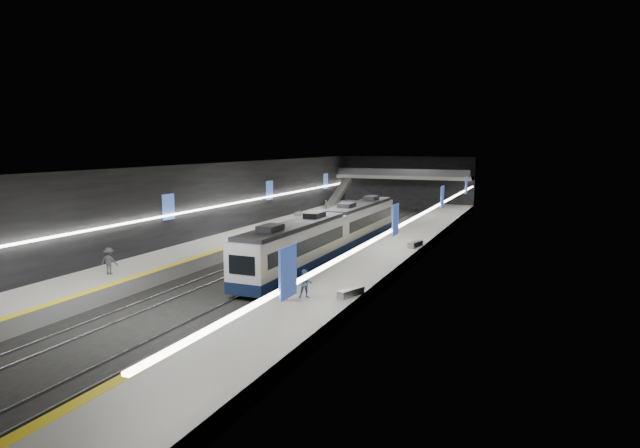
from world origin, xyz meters
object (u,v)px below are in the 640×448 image
at_px(train, 332,232).
at_px(bench_left_far, 298,214).
at_px(passenger_right_b, 305,284).
at_px(passenger_left_b, 109,261).
at_px(passenger_right_a, 285,285).
at_px(bench_right_near, 351,293).
at_px(bench_right_far, 415,244).
at_px(escalator, 339,193).
at_px(passenger_left_a, 326,208).

distance_m(train, bench_left_far, 19.94).
height_order(train, passenger_right_b, train).
bearing_deg(passenger_left_b, bench_left_far, -101.65).
height_order(passenger_right_a, passenger_left_b, passenger_left_b).
height_order(bench_right_near, passenger_left_b, passenger_left_b).
relative_size(train, bench_right_far, 14.75).
bearing_deg(train, passenger_left_b, -121.86).
distance_m(train, passenger_left_b, 18.74).
bearing_deg(passenger_left_b, bench_right_far, -147.25).
bearing_deg(escalator, bench_right_far, -56.50).
xyz_separation_m(bench_left_far, passenger_right_a, (14.95, -33.30, 0.65)).
xyz_separation_m(bench_left_far, bench_right_near, (18.09, -31.00, -0.01)).
bearing_deg(bench_right_far, passenger_left_a, 143.12).
relative_size(bench_right_far, passenger_right_b, 1.22).
bearing_deg(passenger_right_a, passenger_left_a, 26.31).
height_order(bench_right_near, passenger_right_b, passenger_right_b).
height_order(escalator, passenger_left_a, escalator).
height_order(bench_right_far, passenger_right_a, passenger_right_a).
xyz_separation_m(train, passenger_left_a, (-8.05, 18.21, -0.25)).
relative_size(escalator, passenger_left_b, 4.35).
xyz_separation_m(escalator, passenger_right_a, (13.86, -44.32, -1.01)).
height_order(escalator, passenger_left_b, escalator).
bearing_deg(bench_right_far, passenger_left_b, -123.04).
bearing_deg(train, bench_right_far, 15.12).
bearing_deg(bench_right_far, passenger_right_b, -86.89).
bearing_deg(bench_right_near, passenger_right_b, -128.11).
xyz_separation_m(escalator, passenger_right_b, (14.72, -43.40, -1.06)).
bearing_deg(bench_right_far, bench_right_near, -79.56).
bearing_deg(passenger_right_a, bench_right_near, -46.25).
bearing_deg(passenger_left_b, escalator, -103.62).
relative_size(train, bench_left_far, 15.44).
bearing_deg(escalator, bench_left_far, -95.64).
distance_m(passenger_right_b, passenger_left_b, 14.61).
bearing_deg(passenger_left_a, passenger_right_b, 35.46).
distance_m(train, bench_right_near, 16.09).
distance_m(bench_right_far, passenger_left_b, 24.55).
distance_m(train, passenger_right_b, 16.52).
relative_size(bench_right_near, passenger_left_b, 1.02).
xyz_separation_m(escalator, passenger_left_a, (1.95, -9.36, -0.95)).
xyz_separation_m(train, bench_right_near, (7.00, -14.45, -0.97)).
distance_m(passenger_right_a, passenger_left_a, 36.94).
bearing_deg(bench_right_near, passenger_left_b, -154.29).
height_order(escalator, bench_right_far, escalator).
height_order(passenger_right_b, passenger_left_a, passenger_left_a).
distance_m(bench_right_near, passenger_left_b, 16.97).
relative_size(escalator, bench_right_near, 4.24).
xyz_separation_m(passenger_right_a, passenger_left_b, (-13.75, 0.84, 0.03)).
xyz_separation_m(bench_right_near, bench_right_far, (0.00, 16.34, 0.02)).
relative_size(escalator, bench_right_far, 3.93).
height_order(train, bench_right_near, train).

